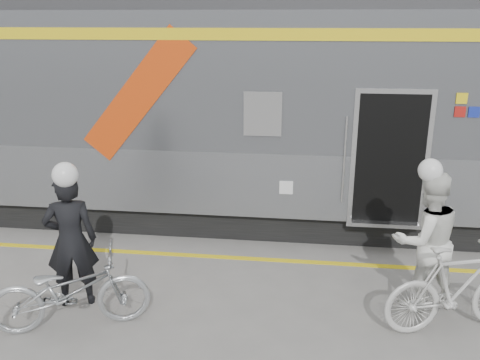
% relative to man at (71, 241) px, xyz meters
% --- Properties ---
extents(ground, '(90.00, 90.00, 0.00)m').
position_rel_man_xyz_m(ground, '(2.80, -0.57, -0.91)').
color(ground, slate).
rests_on(ground, ground).
extents(train, '(24.00, 3.17, 4.10)m').
position_rel_man_xyz_m(train, '(2.13, 3.62, 1.14)').
color(train, black).
rests_on(train, ground).
extents(safety_strip, '(24.00, 0.12, 0.01)m').
position_rel_man_xyz_m(safety_strip, '(2.80, 1.58, -0.91)').
color(safety_strip, yellow).
rests_on(safety_strip, ground).
extents(man, '(0.77, 0.64, 1.83)m').
position_rel_man_xyz_m(man, '(0.00, 0.00, 0.00)').
color(man, black).
rests_on(man, ground).
extents(bicycle_left, '(2.03, 1.28, 1.01)m').
position_rel_man_xyz_m(bicycle_left, '(0.20, -0.55, -0.41)').
color(bicycle_left, '#B2B6BA').
rests_on(bicycle_left, ground).
extents(woman, '(1.07, 0.94, 1.87)m').
position_rel_man_xyz_m(woman, '(4.59, 0.54, 0.02)').
color(woman, white).
rests_on(woman, ground).
extents(bicycle_right, '(1.95, 1.06, 1.13)m').
position_rel_man_xyz_m(bicycle_right, '(4.89, -0.01, -0.35)').
color(bicycle_right, beige).
rests_on(bicycle_right, ground).
extents(helmet_man, '(0.32, 0.32, 0.32)m').
position_rel_man_xyz_m(helmet_man, '(0.00, 0.00, 1.07)').
color(helmet_man, white).
rests_on(helmet_man, man).
extents(helmet_woman, '(0.30, 0.30, 0.30)m').
position_rel_man_xyz_m(helmet_woman, '(4.59, 0.54, 1.10)').
color(helmet_woman, white).
rests_on(helmet_woman, woman).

